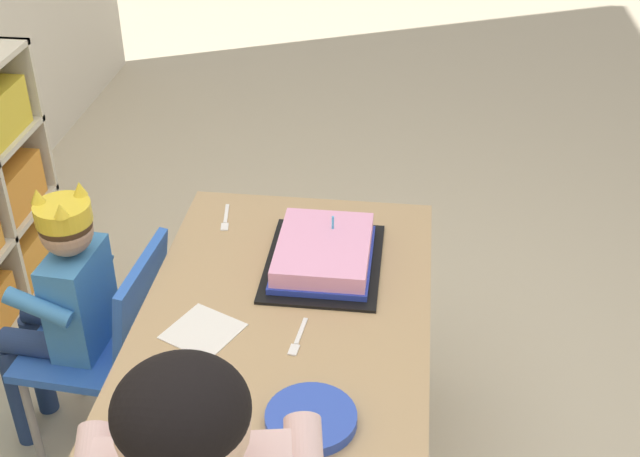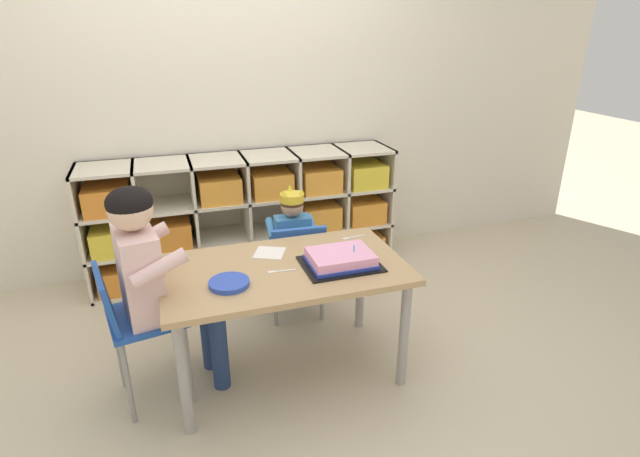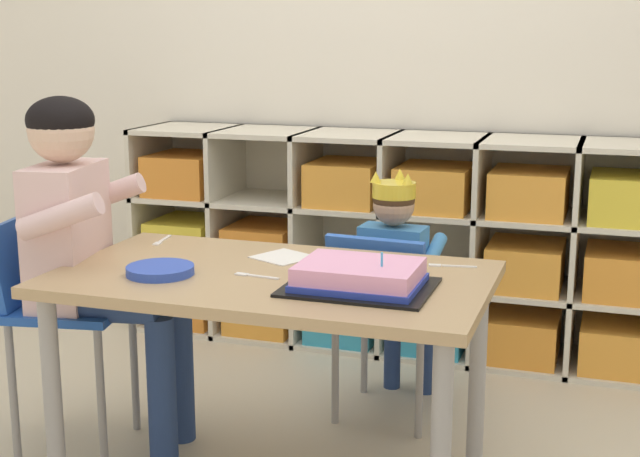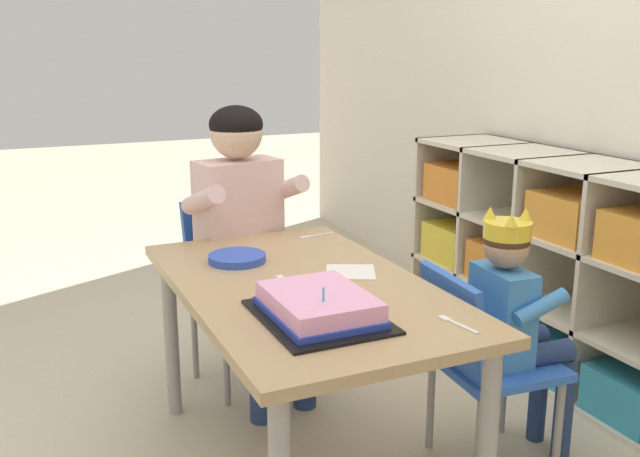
{
  "view_description": "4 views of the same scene",
  "coord_description": "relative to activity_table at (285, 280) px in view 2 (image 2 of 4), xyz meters",
  "views": [
    {
      "loc": [
        -1.44,
        -0.26,
        1.82
      ],
      "look_at": [
        0.16,
        -0.07,
        0.78
      ],
      "focal_mm": 46.58,
      "sensor_mm": 36.0,
      "label": 1
    },
    {
      "loc": [
        -0.51,
        -2.1,
        1.7
      ],
      "look_at": [
        0.16,
        -0.06,
        0.81
      ],
      "focal_mm": 28.02,
      "sensor_mm": 36.0,
      "label": 2
    },
    {
      "loc": [
        0.87,
        -2.18,
        1.25
      ],
      "look_at": [
        0.16,
        -0.06,
        0.76
      ],
      "focal_mm": 50.49,
      "sensor_mm": 36.0,
      "label": 3
    },
    {
      "loc": [
        1.79,
        -0.76,
        1.28
      ],
      "look_at": [
        0.13,
        -0.0,
        0.81
      ],
      "focal_mm": 39.86,
      "sensor_mm": 36.0,
      "label": 4
    }
  ],
  "objects": [
    {
      "name": "adult_helper_seated",
      "position": [
        -0.59,
        0.03,
        0.13
      ],
      "size": [
        0.46,
        0.44,
        1.07
      ],
      "rotation": [
        0.0,
        0.0,
        1.75
      ],
      "color": "beige",
      "rests_on": "ground"
    },
    {
      "name": "paper_napkin_square",
      "position": [
        -0.03,
        0.17,
        0.07
      ],
      "size": [
        0.19,
        0.19,
        0.0
      ],
      "primitive_type": "cube",
      "rotation": [
        0.0,
        0.0,
        -0.44
      ],
      "color": "white",
      "rests_on": "activity_table"
    },
    {
      "name": "child_with_crown",
      "position": [
        0.2,
        0.61,
        -0.03
      ],
      "size": [
        0.31,
        0.31,
        0.82
      ],
      "rotation": [
        0.0,
        0.0,
        3.07
      ],
      "color": "#3D7FBC",
      "rests_on": "ground"
    },
    {
      "name": "fork_beside_plate_stack",
      "position": [
        -0.46,
        0.24,
        0.07
      ],
      "size": [
        0.03,
        0.13,
        0.0
      ],
      "rotation": [
        0.0,
        0.0,
        1.71
      ],
      "color": "white",
      "rests_on": "activity_table"
    },
    {
      "name": "storage_cubby_shelf",
      "position": [
        0.05,
        1.22,
        -0.15
      ],
      "size": [
        2.15,
        0.39,
        0.86
      ],
      "color": "beige",
      "rests_on": "ground"
    },
    {
      "name": "fork_near_child_seat",
      "position": [
        0.44,
        0.22,
        0.07
      ],
      "size": [
        0.13,
        0.03,
        0.0
      ],
      "rotation": [
        0.0,
        0.0,
        0.15
      ],
      "color": "white",
      "rests_on": "activity_table"
    },
    {
      "name": "fork_at_table_front_edge",
      "position": [
        -0.03,
        -0.04,
        0.07
      ],
      "size": [
        0.13,
        0.03,
        0.0
      ],
      "rotation": [
        0.0,
        0.0,
        6.18
      ],
      "color": "white",
      "rests_on": "activity_table"
    },
    {
      "name": "ground",
      "position": [
        0.0,
        0.0,
        -0.54
      ],
      "size": [
        16.0,
        16.0,
        0.0
      ],
      "primitive_type": "plane",
      "color": "beige"
    },
    {
      "name": "birthday_cake_on_tray",
      "position": [
        0.26,
        -0.07,
        0.1
      ],
      "size": [
        0.37,
        0.29,
        0.1
      ],
      "color": "black",
      "rests_on": "activity_table"
    },
    {
      "name": "classroom_chair_blue",
      "position": [
        0.19,
        0.5,
        -0.17
      ],
      "size": [
        0.37,
        0.38,
        0.64
      ],
      "rotation": [
        0.0,
        0.0,
        3.07
      ],
      "color": "blue",
      "rests_on": "ground"
    },
    {
      "name": "classroom_chair_adult_side",
      "position": [
        -0.7,
        0.01,
        -0.09
      ],
      "size": [
        0.4,
        0.39,
        0.71
      ],
      "rotation": [
        0.0,
        0.0,
        1.75
      ],
      "color": "#1E4CA8",
      "rests_on": "ground"
    },
    {
      "name": "activity_table",
      "position": [
        0.0,
        0.0,
        0.0
      ],
      "size": [
        1.17,
        0.68,
        0.61
      ],
      "color": "tan",
      "rests_on": "ground"
    },
    {
      "name": "paper_plate_stack",
      "position": [
        -0.28,
        -0.11,
        0.08
      ],
      "size": [
        0.18,
        0.18,
        0.02
      ],
      "primitive_type": "cylinder",
      "color": "blue",
      "rests_on": "activity_table"
    },
    {
      "name": "classroom_back_wall",
      "position": [
        0.0,
        1.47,
        0.89
      ],
      "size": [
        6.04,
        0.1,
        2.86
      ],
      "primitive_type": "cube",
      "color": "beige",
      "rests_on": "ground"
    }
  ]
}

